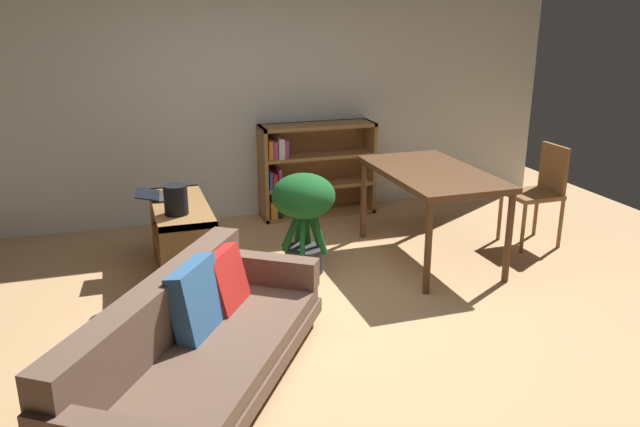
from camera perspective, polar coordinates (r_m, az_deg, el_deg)
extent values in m
plane|color=tan|center=(4.59, 1.20, -9.95)|extent=(8.16, 8.16, 0.00)
cube|color=silver|center=(6.71, -6.44, 11.07)|extent=(6.80, 0.10, 2.70)
cylinder|color=brown|center=(4.55, -0.86, -9.51)|extent=(0.04, 0.04, 0.10)
cylinder|color=brown|center=(4.76, -8.50, -8.41)|extent=(0.04, 0.04, 0.10)
cube|color=brown|center=(3.84, -9.96, -13.80)|extent=(1.80, 2.15, 0.10)
cube|color=brown|center=(3.79, -10.05, -12.51)|extent=(1.73, 2.06, 0.10)
cube|color=brown|center=(3.80, -14.32, -8.65)|extent=(1.26, 1.75, 0.37)
cube|color=brown|center=(4.51, -4.84, -4.95)|extent=(0.69, 0.53, 0.20)
cube|color=#336093|center=(3.89, -10.90, -7.54)|extent=(0.40, 0.47, 0.45)
cube|color=red|center=(4.20, -8.58, -5.86)|extent=(0.39, 0.43, 0.40)
cube|color=olive|center=(5.90, -12.69, -0.60)|extent=(0.43, 0.04, 0.62)
cube|color=olive|center=(4.90, -11.41, -4.44)|extent=(0.43, 0.04, 0.62)
cube|color=olive|center=(5.41, -12.10, -2.55)|extent=(0.43, 1.07, 0.04)
cube|color=olive|center=(5.31, -12.32, 0.60)|extent=(0.43, 1.11, 0.04)
cube|color=olive|center=(5.51, -11.91, -5.18)|extent=(0.43, 1.07, 0.04)
cube|color=#333338|center=(5.52, -13.03, 1.54)|extent=(0.23, 0.35, 0.02)
cube|color=black|center=(5.52, -15.10, 1.67)|extent=(0.22, 0.33, 0.05)
cylinder|color=black|center=(5.03, -12.70, 1.21)|extent=(0.18, 0.18, 0.23)
cylinder|color=slate|center=(5.01, -12.73, 1.71)|extent=(0.10, 0.10, 0.01)
cylinder|color=#333338|center=(5.42, -1.43, -4.12)|extent=(0.32, 0.32, 0.22)
cylinder|color=#195623|center=(5.32, -0.72, -0.67)|extent=(0.19, 0.06, 0.48)
cylinder|color=#195623|center=(5.36, -1.26, -0.62)|extent=(0.12, 0.15, 0.46)
cylinder|color=#195623|center=(5.37, -1.77, 0.00)|extent=(0.06, 0.24, 0.56)
cylinder|color=#195623|center=(5.32, -2.44, -0.86)|extent=(0.20, 0.10, 0.44)
cylinder|color=#195623|center=(5.27, -2.33, -1.07)|extent=(0.22, 0.08, 0.45)
cylinder|color=#195623|center=(5.16, -1.56, -1.00)|extent=(0.14, 0.32, 0.54)
cylinder|color=#195623|center=(5.21, -0.51, -0.26)|extent=(0.17, 0.24, 0.63)
ellipsoid|color=#195623|center=(5.24, -1.48, 1.58)|extent=(0.52, 0.52, 0.37)
cylinder|color=#56351E|center=(6.15, 3.87, 1.22)|extent=(0.06, 0.06, 0.75)
cylinder|color=#56351E|center=(5.00, 9.60, -3.07)|extent=(0.06, 0.06, 0.75)
cylinder|color=#56351E|center=(6.45, 9.81, 1.78)|extent=(0.06, 0.06, 0.75)
cylinder|color=#56351E|center=(5.35, 16.44, -2.13)|extent=(0.06, 0.06, 0.75)
cube|color=#56351E|center=(5.60, 9.93, 3.56)|extent=(0.82, 1.45, 0.05)
cylinder|color=brown|center=(6.07, 17.62, -1.30)|extent=(0.04, 0.04, 0.46)
cylinder|color=brown|center=(6.35, 15.71, -0.28)|extent=(0.04, 0.04, 0.46)
cylinder|color=brown|center=(6.31, 20.62, -0.88)|extent=(0.04, 0.04, 0.46)
cylinder|color=brown|center=(6.58, 18.66, 0.09)|extent=(0.04, 0.04, 0.46)
cube|color=brown|center=(6.25, 18.38, 1.60)|extent=(0.45, 0.41, 0.04)
cube|color=brown|center=(6.32, 20.08, 3.82)|extent=(0.04, 0.36, 0.44)
cube|color=olive|center=(6.66, -5.09, 3.52)|extent=(0.04, 0.36, 0.98)
cube|color=olive|center=(7.01, 4.38, 4.28)|extent=(0.04, 0.36, 0.98)
cube|color=olive|center=(6.71, -0.24, 7.84)|extent=(1.22, 0.36, 0.04)
cube|color=olive|center=(6.94, -0.23, 0.14)|extent=(1.22, 0.36, 0.04)
cube|color=olive|center=(6.96, -0.64, 4.23)|extent=(1.18, 0.04, 0.98)
cube|color=olive|center=(6.85, -0.24, 2.65)|extent=(1.18, 0.34, 0.04)
cube|color=olive|center=(6.77, -0.24, 5.21)|extent=(1.18, 0.34, 0.04)
cube|color=orange|center=(6.76, -4.54, 0.50)|extent=(0.03, 0.30, 0.17)
cube|color=gold|center=(6.74, -4.17, 0.75)|extent=(0.04, 0.22, 0.24)
cube|color=black|center=(6.77, -3.81, 0.69)|extent=(0.04, 0.30, 0.20)
cube|color=#2D5199|center=(6.66, -4.58, 3.09)|extent=(0.03, 0.25, 0.18)
cube|color=red|center=(6.67, -4.22, 3.03)|extent=(0.04, 0.26, 0.16)
cube|color=#993884|center=(6.69, -3.83, 3.28)|extent=(0.03, 0.30, 0.20)
cube|color=orange|center=(6.58, -4.58, 5.76)|extent=(0.04, 0.23, 0.19)
cube|color=#993884|center=(6.60, -4.23, 5.79)|extent=(0.04, 0.29, 0.18)
cube|color=silver|center=(6.62, -3.70, 5.93)|extent=(0.06, 0.29, 0.21)
cube|color=#993884|center=(6.62, -3.19, 5.86)|extent=(0.04, 0.23, 0.19)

